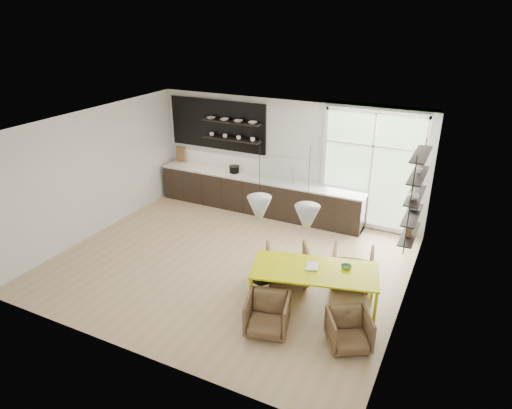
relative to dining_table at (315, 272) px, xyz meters
name	(u,v)px	position (x,y,z in m)	size (l,w,h in m)	color
room	(276,186)	(-1.52, 1.78, 0.73)	(7.02, 6.01, 2.91)	tan
kitchen_run	(256,189)	(-2.79, 3.37, -0.13)	(5.54, 0.69, 2.75)	black
right_shelving	(414,198)	(1.26, 1.85, 0.92)	(0.26, 1.22, 1.90)	black
dining_table	(315,272)	(0.00, 0.00, 0.00)	(2.34, 1.49, 0.79)	#D9DB00
armchair_back_left	(287,265)	(-0.75, 0.60, -0.37)	(0.78, 0.80, 0.73)	brown
armchair_back_right	(352,267)	(0.40, 1.06, -0.38)	(0.77, 0.79, 0.72)	brown
armchair_front_left	(267,315)	(-0.46, -0.93, -0.41)	(0.69, 0.71, 0.64)	brown
armchair_front_right	(349,331)	(0.84, -0.71, -0.44)	(0.64, 0.65, 0.60)	brown
wire_stool	(261,287)	(-0.90, -0.23, -0.43)	(0.37, 0.37, 0.47)	black
table_book	(306,266)	(-0.17, 0.03, 0.07)	(0.21, 0.28, 0.03)	white
table_bowl	(346,267)	(0.47, 0.28, 0.08)	(0.18, 0.18, 0.06)	#487E4A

